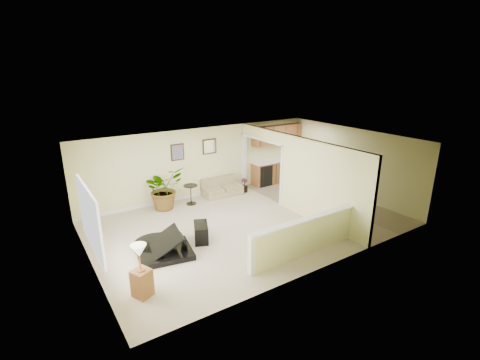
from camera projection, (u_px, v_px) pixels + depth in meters
floor at (249, 223)px, 10.61m from camera, size 9.00×9.00×0.00m
back_wall at (202, 162)px, 12.61m from camera, size 9.00×0.04×2.50m
front_wall at (324, 220)px, 7.84m from camera, size 9.00×0.04×2.50m
left_wall at (86, 219)px, 7.89m from camera, size 0.04×6.00×2.50m
right_wall at (351, 162)px, 12.56m from camera, size 0.04×6.00×2.50m
ceiling at (249, 143)px, 9.84m from camera, size 9.00×6.00×0.04m
kitchen_vinyl at (322, 202)px, 12.25m from camera, size 2.70×6.00×0.01m
interior_partition at (290, 173)px, 11.37m from camera, size 0.18×5.99×2.50m
pony_half_wall at (304, 236)px, 8.66m from camera, size 3.42×0.22×1.00m
left_window at (90, 219)px, 7.43m from camera, size 0.05×2.15×1.45m
wall_art_left at (177, 152)px, 11.94m from camera, size 0.48×0.04×0.58m
wall_mirror at (209, 146)px, 12.58m from camera, size 0.55×0.04×0.55m
kitchen_cabinets at (275, 161)px, 14.18m from camera, size 2.36×0.65×2.33m
piano at (160, 234)px, 8.74m from camera, size 1.74×1.77×1.27m
piano_bench at (201, 232)px, 9.48m from camera, size 0.62×0.81×0.48m
loveseat at (221, 187)px, 12.89m from camera, size 1.47×0.89×0.82m
accent_table at (191, 192)px, 11.95m from camera, size 0.48×0.48×0.69m
palm_plant at (164, 189)px, 11.52m from camera, size 1.55×1.43×1.41m
small_plant at (244, 186)px, 13.22m from camera, size 0.33×0.33×0.53m
lamp_stand at (141, 274)px, 7.10m from camera, size 0.45×0.45×1.18m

